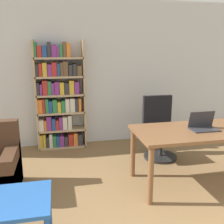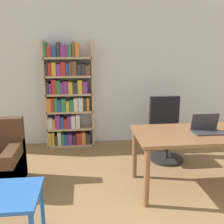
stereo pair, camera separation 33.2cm
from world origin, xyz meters
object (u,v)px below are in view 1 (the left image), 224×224
object	(u,v)px
side_table_blue	(11,208)
bookshelf	(59,98)
desk	(197,136)
laptop	(203,126)
office_chair	(159,131)

from	to	relation	value
side_table_blue	bookshelf	bearing A→B (deg)	79.81
desk	side_table_blue	distance (m)	2.42
laptop	office_chair	world-z (taller)	office_chair
bookshelf	side_table_blue	bearing A→B (deg)	-100.19
laptop	office_chair	bearing A→B (deg)	101.49
laptop	office_chair	distance (m)	1.08
office_chair	bookshelf	xyz separation A→B (m)	(-1.65, 0.79, 0.49)
laptop	bookshelf	bearing A→B (deg)	136.15
desk	office_chair	size ratio (longest dim) A/B	1.63
side_table_blue	laptop	bearing A→B (deg)	19.95
laptop	bookshelf	size ratio (longest dim) A/B	0.18
desk	bookshelf	size ratio (longest dim) A/B	0.86
desk	side_table_blue	size ratio (longest dim) A/B	2.48
desk	laptop	world-z (taller)	laptop
laptop	side_table_blue	size ratio (longest dim) A/B	0.53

